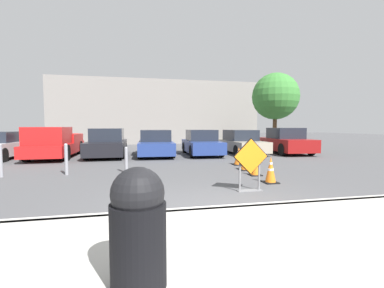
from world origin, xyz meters
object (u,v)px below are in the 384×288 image
traffic_cone_nearest (271,170)px  traffic_cone_fourth (239,156)px  parked_car_second (107,144)px  trash_bin (138,227)px  parked_car_third (156,144)px  bollard_third (1,160)px  traffic_cone_second (255,165)px  road_closed_sign (250,162)px  bollard_nearest (126,159)px  parked_car_fifth (241,143)px  parked_car_sixth (286,142)px  parked_car_fourth (201,143)px  traffic_cone_third (246,161)px  bollard_second (66,158)px  pickup_truck (54,144)px

traffic_cone_nearest → traffic_cone_fourth: traffic_cone_nearest is taller
parked_car_second → trash_bin: 12.39m
parked_car_third → bollard_third: bearing=47.4°
traffic_cone_second → bollard_third: (-8.20, 1.36, 0.22)m
road_closed_sign → parked_car_third: bearing=102.0°
bollard_nearest → parked_car_second: bearing=103.2°
traffic_cone_nearest → traffic_cone_second: size_ratio=1.06×
traffic_cone_second → bollard_third: bollard_third is taller
parked_car_fifth → parked_car_sixth: 2.73m
parked_car_fourth → bollard_nearest: 6.50m
parked_car_third → bollard_nearest: parked_car_third is taller
parked_car_second → parked_car_sixth: parked_car_sixth is taller
road_closed_sign → parked_car_fourth: bearing=84.7°
parked_car_second → parked_car_fifth: parked_car_second is taller
traffic_cone_nearest → bollard_nearest: bearing=149.1°
parked_car_third → bollard_nearest: (-1.37, -5.35, -0.17)m
traffic_cone_second → traffic_cone_third: bearing=82.8°
traffic_cone_second → parked_car_fifth: bearing=71.5°
traffic_cone_fourth → bollard_second: size_ratio=0.70×
parked_car_fifth → bollard_second: 10.26m
parked_car_second → parked_car_fourth: (5.25, -0.24, -0.03)m
traffic_cone_second → parked_car_second: bearing=129.4°
parked_car_fifth → bollard_second: bearing=32.4°
road_closed_sign → parked_car_second: (-4.46, 8.67, -0.05)m
road_closed_sign → parked_car_sixth: size_ratio=0.33×
road_closed_sign → trash_bin: size_ratio=1.20×
parked_car_fourth → trash_bin: (-3.54, -12.03, 0.05)m
parked_car_sixth → trash_bin: (-8.79, -11.80, -0.01)m
parked_car_second → traffic_cone_second: bearing=129.3°
traffic_cone_second → bollard_second: size_ratio=0.68×
traffic_cone_nearest → pickup_truck: size_ratio=0.15×
traffic_cone_third → road_closed_sign: bearing=-111.6°
parked_car_second → trash_bin: size_ratio=3.83×
road_closed_sign → trash_bin: 4.54m
road_closed_sign → traffic_cone_nearest: road_closed_sign is taller
traffic_cone_third → pickup_truck: bearing=147.0°
bollard_nearest → bollard_third: bearing=180.0°
traffic_cone_nearest → pickup_truck: 11.12m
parked_car_fourth → bollard_nearest: size_ratio=4.51×
road_closed_sign → parked_car_second: parked_car_second is taller
pickup_truck → parked_car_third: 5.25m
traffic_cone_second → traffic_cone_third: 1.10m
traffic_cone_third → bollard_third: size_ratio=0.63×
bollard_third → bollard_second: bearing=0.0°
traffic_cone_fourth → parked_car_fourth: 4.18m
trash_bin → bollard_third: size_ratio=1.03×
traffic_cone_fourth → parked_car_third: size_ratio=0.17×
parked_car_second → parked_car_fifth: size_ratio=0.96×
road_closed_sign → parked_car_third: size_ratio=0.30×
bollard_third → pickup_truck: bearing=89.4°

